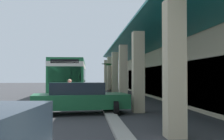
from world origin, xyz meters
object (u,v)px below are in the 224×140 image
(pedestrian, at_px, (70,92))
(potted_palm, at_px, (112,87))
(transit_bus, at_px, (70,76))
(parked_sedan_green, at_px, (79,98))

(pedestrian, height_order, potted_palm, potted_palm)
(transit_bus, relative_size, parked_sedan_green, 2.45)
(transit_bus, bearing_deg, pedestrian, 3.41)
(parked_sedan_green, bearing_deg, potted_palm, 168.02)
(transit_bus, relative_size, pedestrian, 6.96)
(transit_bus, relative_size, potted_palm, 3.59)
(transit_bus, bearing_deg, potted_palm, 112.01)
(parked_sedan_green, bearing_deg, pedestrian, -165.02)
(transit_bus, height_order, pedestrian, transit_bus)
(pedestrian, bearing_deg, parked_sedan_green, 14.98)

